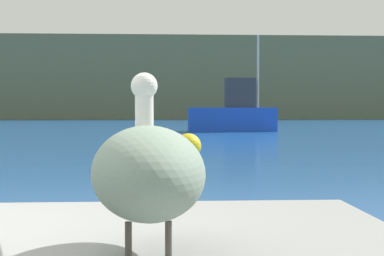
{
  "coord_description": "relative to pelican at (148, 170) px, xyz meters",
  "views": [
    {
      "loc": [
        1.48,
        -3.33,
        1.33
      ],
      "look_at": [
        2.57,
        15.22,
        0.7
      ],
      "focal_mm": 58.01,
      "sensor_mm": 36.0,
      "label": 1
    }
  ],
  "objects": [
    {
      "name": "mooring_buoy",
      "position": [
        0.87,
        13.01,
        -0.73
      ],
      "size": [
        0.66,
        0.66,
        0.66
      ],
      "primitive_type": "sphere",
      "color": "yellow",
      "rests_on": "ground"
    },
    {
      "name": "fishing_boat_blue",
      "position": [
        4.28,
        30.68,
        -0.06
      ],
      "size": [
        4.74,
        1.57,
        5.22
      ],
      "rotation": [
        0.0,
        0.0,
        0.03
      ],
      "color": "blue",
      "rests_on": "ground"
    },
    {
      "name": "pelican",
      "position": [
        0.0,
        0.0,
        0.0
      ],
      "size": [
        0.55,
        1.21,
        0.82
      ],
      "rotation": [
        0.0,
        0.0,
        1.63
      ],
      "color": "gray",
      "rests_on": "pier_dock"
    },
    {
      "name": "hillside_backdrop",
      "position": [
        -1.44,
        69.83,
        3.44
      ],
      "size": [
        140.0,
        13.44,
        9.0
      ],
      "primitive_type": "cube",
      "color": "#5B664C",
      "rests_on": "ground"
    }
  ]
}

